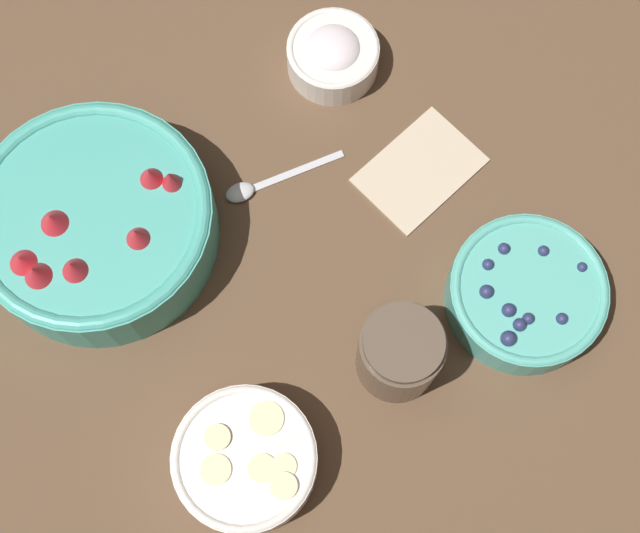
{
  "coord_description": "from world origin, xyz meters",
  "views": [
    {
      "loc": [
        0.11,
        0.28,
        0.9
      ],
      "look_at": [
        0.01,
        0.03,
        0.04
      ],
      "focal_mm": 50.0,
      "sensor_mm": 36.0,
      "label": 1
    }
  ],
  "objects_px": {
    "bowl_strawberries": "(95,222)",
    "bowl_cream": "(333,54)",
    "bowl_blueberries": "(526,293)",
    "jar_chocolate": "(400,354)",
    "bowl_bananas": "(246,460)"
  },
  "relations": [
    {
      "from": "bowl_strawberries",
      "to": "bowl_cream",
      "type": "bearing_deg",
      "value": -162.64
    },
    {
      "from": "bowl_blueberries",
      "to": "bowl_bananas",
      "type": "xyz_separation_m",
      "value": [
        0.32,
        0.05,
        0.0
      ]
    },
    {
      "from": "bowl_cream",
      "to": "jar_chocolate",
      "type": "xyz_separation_m",
      "value": [
        0.07,
        0.34,
        0.02
      ]
    },
    {
      "from": "bowl_bananas",
      "to": "jar_chocolate",
      "type": "distance_m",
      "value": 0.18
    },
    {
      "from": "bowl_strawberries",
      "to": "bowl_cream",
      "type": "relative_size",
      "value": 2.4
    },
    {
      "from": "bowl_blueberries",
      "to": "bowl_strawberries",
      "type": "bearing_deg",
      "value": -31.99
    },
    {
      "from": "bowl_strawberries",
      "to": "bowl_blueberries",
      "type": "bearing_deg",
      "value": 148.01
    },
    {
      "from": "jar_chocolate",
      "to": "bowl_blueberries",
      "type": "bearing_deg",
      "value": -176.17
    },
    {
      "from": "bowl_cream",
      "to": "bowl_blueberries",
      "type": "bearing_deg",
      "value": 102.34
    },
    {
      "from": "jar_chocolate",
      "to": "bowl_bananas",
      "type": "bearing_deg",
      "value": 11.33
    },
    {
      "from": "bowl_strawberries",
      "to": "bowl_bananas",
      "type": "bearing_deg",
      "value": 101.06
    },
    {
      "from": "bowl_strawberries",
      "to": "jar_chocolate",
      "type": "xyz_separation_m",
      "value": [
        -0.23,
        0.25,
        0.0
      ]
    },
    {
      "from": "bowl_blueberries",
      "to": "jar_chocolate",
      "type": "bearing_deg",
      "value": 3.83
    },
    {
      "from": "bowl_strawberries",
      "to": "bowl_bananas",
      "type": "relative_size",
      "value": 1.78
    },
    {
      "from": "bowl_cream",
      "to": "jar_chocolate",
      "type": "bearing_deg",
      "value": 77.69
    }
  ]
}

